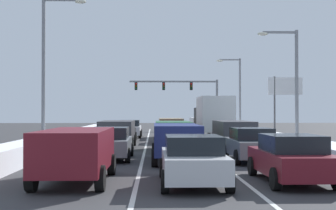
{
  "coord_description": "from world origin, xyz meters",
  "views": [
    {
      "loc": [
        -1.16,
        -7.28,
        2.24
      ],
      "look_at": [
        0.07,
        33.88,
        2.83
      ],
      "focal_mm": 49.29,
      "sensor_mm": 36.0,
      "label": 1
    }
  ],
  "objects_px": {
    "suv_charcoal_right_lane_third": "(233,132)",
    "street_lamp_left_mid": "(49,59)",
    "sedan_gray_left_lane_second": "(110,143)",
    "suv_charcoal_left_lane_third": "(117,131)",
    "sedan_gray_right_lane_second": "(251,144)",
    "suv_tan_center_lane_fifth": "(171,126)",
    "traffic_light_gantry": "(186,91)",
    "sedan_red_center_lane_fourth": "(171,132)",
    "roadside_sign_right": "(285,92)",
    "suv_navy_center_lane_second": "(176,139)",
    "sedan_silver_center_lane_nearest": "(193,160)",
    "suv_maroon_left_lane_nearest": "(76,150)",
    "sedan_white_left_lane_fifth": "(130,129)",
    "suv_white_right_lane_fifth": "(201,124)",
    "sedan_maroon_right_lane_nearest": "(291,158)",
    "street_lamp_right_mid": "(237,88)",
    "box_truck_right_lane_fourth": "(213,116)",
    "street_lamp_right_near": "(291,76)",
    "sedan_black_left_lane_fourth": "(122,131)"
  },
  "relations": [
    {
      "from": "suv_navy_center_lane_second",
      "to": "sedan_silver_center_lane_nearest",
      "type": "bearing_deg",
      "value": -88.04
    },
    {
      "from": "sedan_black_left_lane_fourth",
      "to": "street_lamp_left_mid",
      "type": "height_order",
      "value": "street_lamp_left_mid"
    },
    {
      "from": "sedan_gray_right_lane_second",
      "to": "sedan_black_left_lane_fourth",
      "type": "bearing_deg",
      "value": 116.21
    },
    {
      "from": "suv_charcoal_left_lane_third",
      "to": "street_lamp_right_near",
      "type": "relative_size",
      "value": 0.65
    },
    {
      "from": "sedan_gray_right_lane_second",
      "to": "suv_charcoal_left_lane_third",
      "type": "height_order",
      "value": "suv_charcoal_left_lane_third"
    },
    {
      "from": "suv_charcoal_right_lane_third",
      "to": "suv_tan_center_lane_fifth",
      "type": "bearing_deg",
      "value": 106.48
    },
    {
      "from": "suv_navy_center_lane_second",
      "to": "suv_tan_center_lane_fifth",
      "type": "bearing_deg",
      "value": 88.69
    },
    {
      "from": "box_truck_right_lane_fourth",
      "to": "street_lamp_right_near",
      "type": "height_order",
      "value": "street_lamp_right_near"
    },
    {
      "from": "suv_white_right_lane_fifth",
      "to": "street_lamp_right_mid",
      "type": "relative_size",
      "value": 0.61
    },
    {
      "from": "sedan_maroon_right_lane_nearest",
      "to": "sedan_gray_left_lane_second",
      "type": "distance_m",
      "value": 9.61
    },
    {
      "from": "suv_maroon_left_lane_nearest",
      "to": "sedan_white_left_lane_fifth",
      "type": "xyz_separation_m",
      "value": [
        0.36,
        25.31,
        -0.25
      ]
    },
    {
      "from": "suv_navy_center_lane_second",
      "to": "suv_maroon_left_lane_nearest",
      "type": "bearing_deg",
      "value": -121.15
    },
    {
      "from": "box_truck_right_lane_fourth",
      "to": "traffic_light_gantry",
      "type": "relative_size",
      "value": 0.66
    },
    {
      "from": "street_lamp_left_mid",
      "to": "suv_navy_center_lane_second",
      "type": "bearing_deg",
      "value": -45.73
    },
    {
      "from": "sedan_gray_left_lane_second",
      "to": "suv_charcoal_left_lane_third",
      "type": "relative_size",
      "value": 0.92
    },
    {
      "from": "suv_charcoal_left_lane_third",
      "to": "sedan_silver_center_lane_nearest",
      "type": "bearing_deg",
      "value": -76.56
    },
    {
      "from": "sedan_red_center_lane_fourth",
      "to": "roadside_sign_right",
      "type": "relative_size",
      "value": 0.82
    },
    {
      "from": "street_lamp_left_mid",
      "to": "sedan_maroon_right_lane_nearest",
      "type": "bearing_deg",
      "value": -51.36
    },
    {
      "from": "traffic_light_gantry",
      "to": "suv_white_right_lane_fifth",
      "type": "bearing_deg",
      "value": -87.3
    },
    {
      "from": "sedan_gray_left_lane_second",
      "to": "suv_charcoal_right_lane_third",
      "type": "bearing_deg",
      "value": 41.85
    },
    {
      "from": "sedan_gray_right_lane_second",
      "to": "street_lamp_right_mid",
      "type": "xyz_separation_m",
      "value": [
        4.51,
        28.65,
        4.02
      ]
    },
    {
      "from": "street_lamp_right_near",
      "to": "suv_maroon_left_lane_nearest",
      "type": "bearing_deg",
      "value": -127.21
    },
    {
      "from": "street_lamp_right_mid",
      "to": "sedan_gray_left_lane_second",
      "type": "bearing_deg",
      "value": -111.57
    },
    {
      "from": "traffic_light_gantry",
      "to": "street_lamp_right_mid",
      "type": "distance_m",
      "value": 8.89
    },
    {
      "from": "street_lamp_right_near",
      "to": "sedan_red_center_lane_fourth",
      "type": "bearing_deg",
      "value": 153.59
    },
    {
      "from": "sedan_maroon_right_lane_nearest",
      "to": "sedan_white_left_lane_fifth",
      "type": "bearing_deg",
      "value": 104.16
    },
    {
      "from": "suv_charcoal_left_lane_third",
      "to": "sedan_gray_right_lane_second",
      "type": "bearing_deg",
      "value": -50.23
    },
    {
      "from": "suv_charcoal_right_lane_third",
      "to": "suv_maroon_left_lane_nearest",
      "type": "distance_m",
      "value": 15.03
    },
    {
      "from": "suv_charcoal_right_lane_third",
      "to": "traffic_light_gantry",
      "type": "relative_size",
      "value": 0.45
    },
    {
      "from": "suv_white_right_lane_fifth",
      "to": "suv_maroon_left_lane_nearest",
      "type": "bearing_deg",
      "value": -103.3
    },
    {
      "from": "sedan_gray_right_lane_second",
      "to": "sedan_black_left_lane_fourth",
      "type": "xyz_separation_m",
      "value": [
        -6.72,
        13.66,
        0.0
      ]
    },
    {
      "from": "suv_white_right_lane_fifth",
      "to": "suv_charcoal_right_lane_third",
      "type": "bearing_deg",
      "value": -89.03
    },
    {
      "from": "sedan_maroon_right_lane_nearest",
      "to": "sedan_gray_right_lane_second",
      "type": "relative_size",
      "value": 1.0
    },
    {
      "from": "suv_navy_center_lane_second",
      "to": "suv_tan_center_lane_fifth",
      "type": "relative_size",
      "value": 1.0
    },
    {
      "from": "street_lamp_left_mid",
      "to": "sedan_gray_right_lane_second",
      "type": "bearing_deg",
      "value": -33.91
    },
    {
      "from": "suv_tan_center_lane_fifth",
      "to": "street_lamp_right_mid",
      "type": "xyz_separation_m",
      "value": [
        7.46,
        10.0,
        3.77
      ]
    },
    {
      "from": "sedan_silver_center_lane_nearest",
      "to": "suv_charcoal_left_lane_third",
      "type": "height_order",
      "value": "suv_charcoal_left_lane_third"
    },
    {
      "from": "suv_charcoal_right_lane_third",
      "to": "box_truck_right_lane_fourth",
      "type": "xyz_separation_m",
      "value": [
        -0.23,
        7.78,
        0.88
      ]
    },
    {
      "from": "suv_charcoal_left_lane_third",
      "to": "suv_tan_center_lane_fifth",
      "type": "bearing_deg",
      "value": 70.97
    },
    {
      "from": "suv_tan_center_lane_fifth",
      "to": "suv_maroon_left_lane_nearest",
      "type": "relative_size",
      "value": 1.0
    },
    {
      "from": "suv_charcoal_right_lane_third",
      "to": "street_lamp_left_mid",
      "type": "relative_size",
      "value": 0.54
    },
    {
      "from": "roadside_sign_right",
      "to": "street_lamp_right_near",
      "type": "bearing_deg",
      "value": -104.49
    },
    {
      "from": "traffic_light_gantry",
      "to": "street_lamp_left_mid",
      "type": "relative_size",
      "value": 1.2
    },
    {
      "from": "suv_navy_center_lane_second",
      "to": "roadside_sign_right",
      "type": "distance_m",
      "value": 24.73
    },
    {
      "from": "sedan_maroon_right_lane_nearest",
      "to": "sedan_silver_center_lane_nearest",
      "type": "bearing_deg",
      "value": -172.93
    },
    {
      "from": "sedan_red_center_lane_fourth",
      "to": "street_lamp_right_near",
      "type": "xyz_separation_m",
      "value": [
        7.64,
        -3.79,
        3.79
      ]
    },
    {
      "from": "sedan_white_left_lane_fifth",
      "to": "roadside_sign_right",
      "type": "bearing_deg",
      "value": 8.98
    },
    {
      "from": "suv_maroon_left_lane_nearest",
      "to": "suv_charcoal_left_lane_third",
      "type": "height_order",
      "value": "same"
    },
    {
      "from": "suv_navy_center_lane_second",
      "to": "sedan_white_left_lane_fifth",
      "type": "distance_m",
      "value": 19.87
    },
    {
      "from": "suv_charcoal_left_lane_third",
      "to": "street_lamp_left_mid",
      "type": "relative_size",
      "value": 0.54
    }
  ]
}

